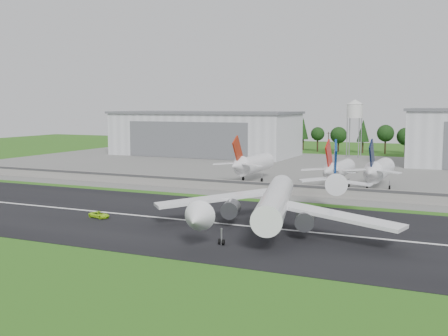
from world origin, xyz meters
The scene contains 14 objects.
ground centered at (0.00, 0.00, 0.00)m, with size 600.00×600.00×0.00m, color #295A15.
runway centered at (0.00, 10.00, 0.05)m, with size 320.00×60.00×0.10m, color black.
runway_centerline centered at (0.00, 10.00, 0.11)m, with size 220.00×1.00×0.02m, color white.
apron centered at (0.00, 120.00, 0.05)m, with size 320.00×150.00×0.10m, color slate.
blast_fence centered at (0.00, 54.99, 1.81)m, with size 240.00×0.61×3.50m.
hangar_west centered at (-80.00, 164.92, 11.63)m, with size 97.00×44.00×23.20m.
water_tower centered at (-5.00, 185.00, 24.55)m, with size 8.40×8.40×29.40m.
utility_poles centered at (0.00, 200.00, 0.00)m, with size 230.00×3.00×12.00m, color black, non-canonical shape.
treeline centered at (0.00, 215.00, 0.00)m, with size 320.00×16.00×22.00m, color black, non-canonical shape.
main_airliner centered at (14.15, 9.58, 4.89)m, with size 55.29×58.42×18.17m.
ground_vehicle centered at (-27.49, 3.79, 0.85)m, with size 2.48×5.37×1.49m, color #AEEC1B.
parked_jet_red_a centered at (-18.10, 76.58, 6.32)m, with size 7.36×31.29×16.84m.
parked_jet_red_b centered at (12.03, 76.51, 5.88)m, with size 7.36×31.29×16.37m.
parked_jet_navy centered at (24.83, 76.58, 6.29)m, with size 7.36×31.29×16.81m.
Camera 1 is at (53.63, -102.46, 26.69)m, focal length 45.00 mm.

